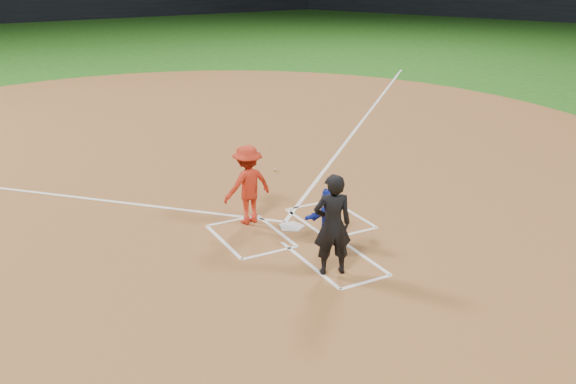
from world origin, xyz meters
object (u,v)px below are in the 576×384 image
home_plate (291,226)px  catcher (328,216)px  umpire (332,225)px  batter_at_plate (248,185)px

home_plate → catcher: catcher is taller
umpire → batter_at_plate: 2.88m
home_plate → batter_at_plate: 1.30m
home_plate → catcher: bearing=105.7°
catcher → batter_at_plate: (-0.98, 1.70, 0.29)m
batter_at_plate → home_plate: bearing=-44.2°
catcher → batter_at_plate: 1.99m
catcher → home_plate: bearing=-87.7°
catcher → umpire: umpire is taller
umpire → batter_at_plate: umpire is taller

